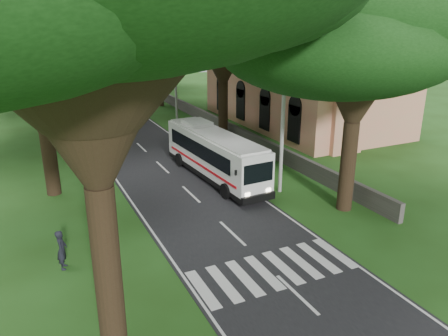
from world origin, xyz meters
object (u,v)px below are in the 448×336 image
(coach_bus, at_px, (214,154))
(distant_car_b, at_px, (67,95))
(pole_mid, at_px, (176,87))
(pedestrian, at_px, (62,250))
(church, at_px, (302,78))
(pole_far, at_px, (128,68))
(distant_car_c, at_px, (92,82))
(pole_near, at_px, (282,130))
(distant_car_a, at_px, (71,100))

(coach_bus, distance_m, distant_car_b, 38.14)
(pole_mid, height_order, pedestrian, pole_mid)
(church, bearing_deg, pole_far, 116.82)
(distant_car_b, distance_m, pedestrian, 45.98)
(distant_car_c, height_order, pedestrian, pedestrian)
(pole_near, height_order, distant_car_a, pole_near)
(church, height_order, distant_car_c, church)
(church, distance_m, distant_car_a, 30.38)
(pole_far, distance_m, coach_bus, 35.91)
(church, height_order, coach_bus, church)
(distant_car_a, bearing_deg, pedestrian, 94.36)
(distant_car_b, relative_size, pedestrian, 2.02)
(pole_far, xyz_separation_m, distant_car_c, (-3.04, 13.98, -3.57))
(distant_car_b, height_order, distant_car_c, distant_car_b)
(church, height_order, pole_mid, church)
(pole_near, distance_m, distant_car_c, 54.19)
(pole_mid, distance_m, pedestrian, 27.69)
(pole_near, bearing_deg, pole_mid, 90.00)
(pedestrian, bearing_deg, pole_mid, -18.21)
(pole_near, xyz_separation_m, distant_car_a, (-8.48, 37.23, -3.52))
(distant_car_c, bearing_deg, pole_far, 92.94)
(pole_mid, bearing_deg, pole_far, 90.00)
(distant_car_a, distance_m, pedestrian, 41.28)
(pole_far, relative_size, pedestrian, 4.23)
(coach_bus, height_order, distant_car_b, coach_bus)
(pole_near, bearing_deg, distant_car_c, 93.22)
(church, relative_size, distant_car_c, 5.97)
(pole_near, distance_m, pedestrian, 14.81)
(church, height_order, pole_far, church)
(church, distance_m, distant_car_c, 41.63)
(distant_car_a, xyz_separation_m, distant_car_c, (5.45, 16.76, -0.04))
(distant_car_c, bearing_deg, distant_car_a, 62.67)
(pole_far, relative_size, distant_car_b, 2.09)
(coach_bus, bearing_deg, pedestrian, -147.93)
(coach_bus, bearing_deg, distant_car_b, 95.18)
(distant_car_a, height_order, distant_car_b, distant_car_b)
(church, xyz_separation_m, coach_bus, (-15.17, -11.26, -3.12))
(pole_mid, distance_m, pole_far, 20.00)
(distant_car_a, bearing_deg, distant_car_c, -95.99)
(pedestrian, bearing_deg, pole_near, -62.91)
(pedestrian, bearing_deg, coach_bus, -42.18)
(pole_mid, xyz_separation_m, distant_car_c, (-3.04, 33.98, -3.57))
(distant_car_a, height_order, pedestrian, pedestrian)
(pole_mid, bearing_deg, coach_bus, -100.11)
(pole_near, height_order, pole_far, same)
(pole_near, height_order, pedestrian, pole_near)
(distant_car_b, xyz_separation_m, distant_car_c, (5.46, 12.01, -0.05))
(coach_bus, height_order, pedestrian, coach_bus)
(church, xyz_separation_m, distant_car_b, (-20.86, 26.43, -4.25))
(distant_car_a, xyz_separation_m, pedestrian, (-5.49, -40.91, 0.29))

